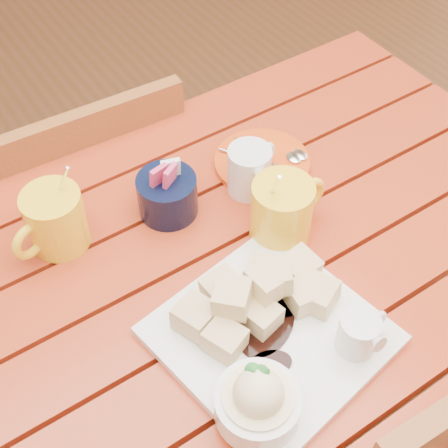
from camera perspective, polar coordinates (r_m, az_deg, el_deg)
table at (r=1.02m, az=0.71°, el=-8.43°), size 1.20×0.79×0.75m
dessert_plate at (r=0.84m, az=4.20°, el=-10.50°), size 0.31×0.31×0.11m
coffee_mug_left at (r=0.97m, az=-15.26°, el=0.35°), size 0.13×0.09×0.15m
coffee_mug_right at (r=0.95m, az=5.41°, el=1.29°), size 0.14×0.09×0.16m
cream_pitcher at (r=1.02m, az=2.47°, el=5.05°), size 0.10×0.09×0.09m
sugar_caddy at (r=0.99m, az=-5.20°, el=2.70°), size 0.10×0.10×0.10m
orange_saucer at (r=1.09m, az=3.60°, el=5.68°), size 0.17×0.17×0.02m
chair_far at (r=1.43m, az=-12.07°, el=0.89°), size 0.41×0.41×0.82m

